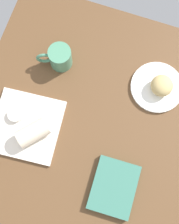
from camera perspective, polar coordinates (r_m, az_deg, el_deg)
The scene contains 8 objects.
dining_table at distance 119.65cm, azimuth -1.45°, elevation -3.78°, with size 110.00×90.00×4.00cm, color brown.
round_plate at distance 124.07cm, azimuth 12.66°, elevation 4.61°, with size 21.17×21.17×1.40cm, color white.
scone_pastry at distance 120.57cm, azimuth 13.55°, elevation 4.89°, with size 8.81×8.61×6.30cm, color tan.
square_plate at distance 119.71cm, azimuth -11.83°, elevation -2.60°, with size 25.81×25.81×1.60cm, color silver.
sauce_cup at distance 119.52cm, azimuth -13.86°, elevation -0.48°, with size 5.88×5.88×2.17cm.
breakfast_wrap at distance 114.43cm, azimuth -10.71°, elevation -3.85°, with size 6.87×6.87×11.80cm, color beige.
book_stack at distance 115.07cm, azimuth 4.65°, elevation -14.02°, with size 20.63×16.57×2.84cm.
coffee_mug at distance 121.41cm, azimuth -5.73°, elevation 10.26°, with size 9.03×13.77×9.88cm.
Camera 1 is at (-16.93, -8.89, 120.11)cm, focal length 48.22 mm.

